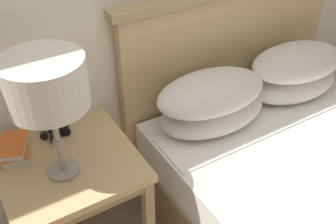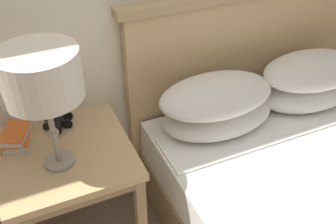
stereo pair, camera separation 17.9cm
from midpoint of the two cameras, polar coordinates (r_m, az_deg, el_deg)
nightstand at (r=1.83m, az=-11.80°, el=-7.55°), size 0.58×0.58×0.62m
bed at (r=2.08m, az=24.33°, el=-13.10°), size 1.44×1.89×1.12m
table_lamp at (r=1.47m, az=-14.70°, el=4.84°), size 0.30×0.30×0.53m
book_on_nightstand at (r=1.87m, az=-18.52°, el=-3.70°), size 0.16×0.21×0.04m
book_stacked_on_top at (r=1.85m, az=-18.79°, el=-3.01°), size 0.17×0.20×0.03m
binoculars_pair at (r=1.91m, az=-13.16°, el=-1.38°), size 0.15×0.16×0.05m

